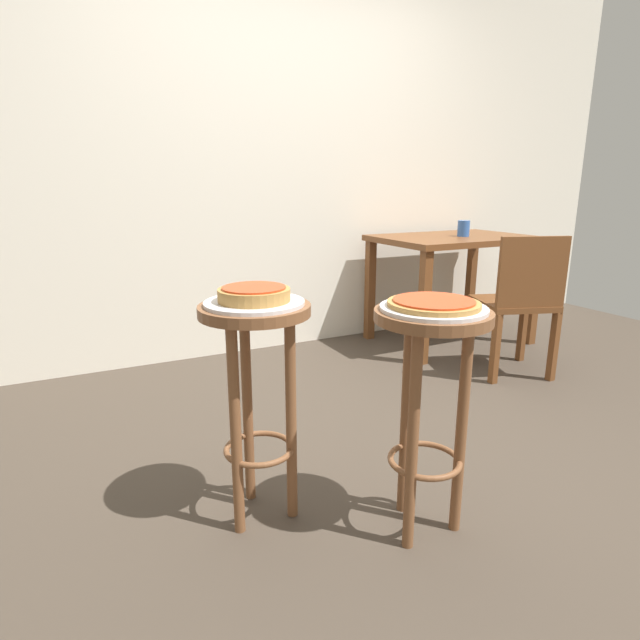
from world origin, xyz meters
name	(u,v)px	position (x,y,z in m)	size (l,w,h in m)	color
ground_plane	(418,439)	(0.00, 0.00, 0.00)	(6.00, 6.00, 0.00)	#42382D
back_wall	(275,126)	(0.00, 1.65, 1.50)	(6.00, 0.10, 3.00)	silver
stool_foreground	(430,376)	(-0.37, -0.50, 0.55)	(0.36, 0.36, 0.76)	brown
serving_plate_foreground	(433,308)	(-0.37, -0.50, 0.76)	(0.32, 0.32, 0.01)	silver
pizza_foreground	(434,303)	(-0.37, -0.50, 0.78)	(0.28, 0.28, 0.02)	#B78442
stool_middle	(257,367)	(-0.83, -0.19, 0.55)	(0.36, 0.36, 0.76)	brown
serving_plate_middle	(254,303)	(-0.83, -0.19, 0.76)	(0.32, 0.32, 0.01)	silver
pizza_middle	(254,294)	(-0.83, -0.19, 0.79)	(0.23, 0.23, 0.05)	#B78442
dining_table	(453,252)	(1.14, 1.14, 0.66)	(1.08, 0.74, 0.77)	brown
cup_near_edge	(464,228)	(1.17, 1.09, 0.83)	(0.08, 0.08, 0.11)	#3360B2
wooden_chair	(519,300)	(1.02, 0.41, 0.47)	(0.51, 0.51, 0.85)	brown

